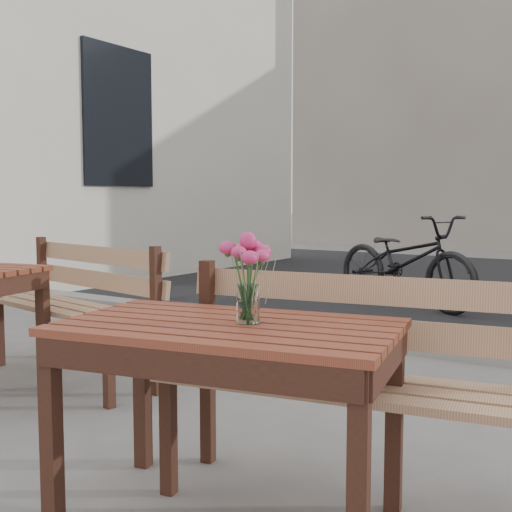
{
  "coord_description": "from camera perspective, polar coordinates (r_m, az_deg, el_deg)",
  "views": [
    {
      "loc": [
        1.15,
        -1.58,
        1.14
      ],
      "look_at": [
        -0.07,
        0.27,
        0.94
      ],
      "focal_mm": 45.0,
      "sensor_mm": 36.0,
      "label": 1
    }
  ],
  "objects": [
    {
      "name": "bicycle",
      "position": [
        6.92,
        13.1,
        -0.4
      ],
      "size": [
        1.96,
        1.29,
        0.97
      ],
      "primitive_type": "imported",
      "rotation": [
        0.0,
        0.0,
        1.19
      ],
      "color": "black",
      "rests_on": "ground"
    },
    {
      "name": "main_table",
      "position": [
        2.25,
        -2.51,
        -8.89
      ],
      "size": [
        1.26,
        0.89,
        0.71
      ],
      "rotation": [
        0.0,
        0.0,
        0.2
      ],
      "color": "brown",
      "rests_on": "ground"
    },
    {
      "name": "main_vase",
      "position": [
        2.19,
        -0.72,
        -0.95
      ],
      "size": [
        0.17,
        0.17,
        0.31
      ],
      "color": "white",
      "rests_on": "main_table"
    },
    {
      "name": "second_bench",
      "position": [
        4.22,
        -15.16,
        -3.21
      ],
      "size": [
        1.48,
        0.66,
        0.89
      ],
      "rotation": [
        0.0,
        0.0,
        -0.17
      ],
      "color": "#A17353",
      "rests_on": "ground"
    },
    {
      "name": "main_bench",
      "position": [
        2.46,
        8.73,
        -8.87
      ],
      "size": [
        1.5,
        0.68,
        0.9
      ],
      "rotation": [
        0.0,
        0.0,
        0.18
      ],
      "color": "#A17353",
      "rests_on": "ground"
    }
  ]
}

